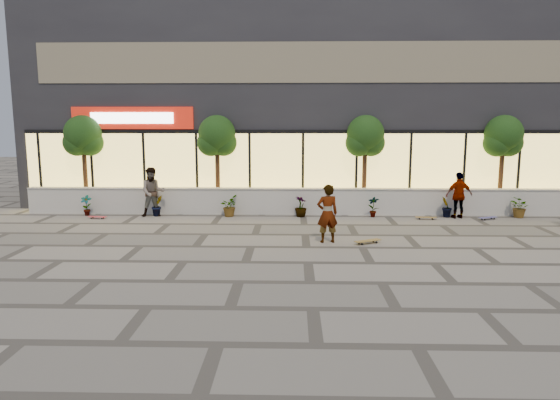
{
  "coord_description": "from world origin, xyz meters",
  "views": [
    {
      "loc": [
        -0.39,
        -12.59,
        3.6
      ],
      "look_at": [
        -0.79,
        2.26,
        1.3
      ],
      "focal_mm": 32.0,
      "sensor_mm": 36.0,
      "label": 1
    }
  ],
  "objects_px": {
    "tree_midwest": "(217,138)",
    "skateboard_center": "(368,241)",
    "tree_east": "(503,138)",
    "skateboard_right_far": "(488,218)",
    "skater_right_near": "(459,195)",
    "tree_mideast": "(365,138)",
    "skater_center": "(327,214)",
    "tree_west": "(83,138)",
    "skater_left": "(153,192)",
    "skateboard_left": "(97,217)",
    "skateboard_right_near": "(426,217)"
  },
  "relations": [
    {
      "from": "tree_mideast",
      "to": "skateboard_left",
      "type": "distance_m",
      "value": 10.9
    },
    {
      "from": "tree_mideast",
      "to": "tree_east",
      "type": "relative_size",
      "value": 1.0
    },
    {
      "from": "skateboard_right_near",
      "to": "skater_right_near",
      "type": "bearing_deg",
      "value": 20.31
    },
    {
      "from": "tree_west",
      "to": "skater_right_near",
      "type": "distance_m",
      "value": 15.12
    },
    {
      "from": "skater_left",
      "to": "skateboard_right_near",
      "type": "bearing_deg",
      "value": -19.34
    },
    {
      "from": "skater_left",
      "to": "skateboard_left",
      "type": "height_order",
      "value": "skater_left"
    },
    {
      "from": "skater_right_near",
      "to": "skateboard_left",
      "type": "xyz_separation_m",
      "value": [
        -13.74,
        -0.48,
        -0.81
      ]
    },
    {
      "from": "skater_center",
      "to": "skateboard_right_far",
      "type": "relative_size",
      "value": 2.27
    },
    {
      "from": "tree_west",
      "to": "skateboard_right_near",
      "type": "relative_size",
      "value": 4.97
    },
    {
      "from": "tree_midwest",
      "to": "skater_left",
      "type": "relative_size",
      "value": 2.04
    },
    {
      "from": "tree_east",
      "to": "skater_left",
      "type": "height_order",
      "value": "tree_east"
    },
    {
      "from": "tree_midwest",
      "to": "tree_mideast",
      "type": "xyz_separation_m",
      "value": [
        6.0,
        0.0,
        0.0
      ]
    },
    {
      "from": "skater_left",
      "to": "skater_right_near",
      "type": "xyz_separation_m",
      "value": [
        11.71,
        0.0,
        -0.08
      ]
    },
    {
      "from": "tree_mideast",
      "to": "skateboard_right_far",
      "type": "xyz_separation_m",
      "value": [
        4.45,
        -1.66,
        -2.91
      ]
    },
    {
      "from": "skater_center",
      "to": "tree_mideast",
      "type": "bearing_deg",
      "value": -120.66
    },
    {
      "from": "tree_mideast",
      "to": "skater_left",
      "type": "bearing_deg",
      "value": -170.44
    },
    {
      "from": "tree_west",
      "to": "skater_left",
      "type": "relative_size",
      "value": 2.04
    },
    {
      "from": "tree_mideast",
      "to": "skater_left",
      "type": "height_order",
      "value": "tree_mideast"
    },
    {
      "from": "tree_mideast",
      "to": "skateboard_right_near",
      "type": "xyz_separation_m",
      "value": [
        2.12,
        -1.7,
        -2.91
      ]
    },
    {
      "from": "tree_west",
      "to": "skateboard_left",
      "type": "bearing_deg",
      "value": -58.25
    },
    {
      "from": "tree_west",
      "to": "skateboard_center",
      "type": "relative_size",
      "value": 4.53
    },
    {
      "from": "tree_mideast",
      "to": "skater_center",
      "type": "xyz_separation_m",
      "value": [
        -1.86,
        -5.45,
        -2.09
      ]
    },
    {
      "from": "skateboard_left",
      "to": "skateboard_right_near",
      "type": "relative_size",
      "value": 0.91
    },
    {
      "from": "tree_east",
      "to": "skateboard_left",
      "type": "bearing_deg",
      "value": -173.23
    },
    {
      "from": "skater_center",
      "to": "skateboard_center",
      "type": "xyz_separation_m",
      "value": [
        1.22,
        -0.14,
        -0.81
      ]
    },
    {
      "from": "skater_left",
      "to": "skateboard_center",
      "type": "relative_size",
      "value": 2.22
    },
    {
      "from": "skater_right_near",
      "to": "skateboard_right_near",
      "type": "distance_m",
      "value": 1.55
    },
    {
      "from": "tree_midwest",
      "to": "tree_east",
      "type": "distance_m",
      "value": 11.5
    },
    {
      "from": "tree_mideast",
      "to": "skater_left",
      "type": "distance_m",
      "value": 8.67
    },
    {
      "from": "skateboard_left",
      "to": "skateboard_right_far",
      "type": "bearing_deg",
      "value": 7.71
    },
    {
      "from": "tree_east",
      "to": "skateboard_center",
      "type": "xyz_separation_m",
      "value": [
        -6.14,
        -5.59,
        -2.9
      ]
    },
    {
      "from": "tree_east",
      "to": "skateboard_right_far",
      "type": "distance_m",
      "value": 3.51
    },
    {
      "from": "skater_center",
      "to": "skateboard_right_far",
      "type": "height_order",
      "value": "skater_center"
    },
    {
      "from": "tree_midwest",
      "to": "skateboard_right_far",
      "type": "bearing_deg",
      "value": -9.05
    },
    {
      "from": "skater_center",
      "to": "skater_right_near",
      "type": "xyz_separation_m",
      "value": [
        5.26,
        4.05,
        -0.01
      ]
    },
    {
      "from": "tree_mideast",
      "to": "skater_right_near",
      "type": "relative_size",
      "value": 2.22
    },
    {
      "from": "skateboard_center",
      "to": "tree_mideast",
      "type": "bearing_deg",
      "value": 54.96
    },
    {
      "from": "tree_mideast",
      "to": "skater_center",
      "type": "height_order",
      "value": "tree_mideast"
    },
    {
      "from": "tree_midwest",
      "to": "skateboard_center",
      "type": "relative_size",
      "value": 4.53
    },
    {
      "from": "tree_midwest",
      "to": "skater_right_near",
      "type": "bearing_deg",
      "value": -8.47
    },
    {
      "from": "tree_east",
      "to": "skateboard_center",
      "type": "distance_m",
      "value": 8.8
    },
    {
      "from": "skater_left",
      "to": "skateboard_right_near",
      "type": "relative_size",
      "value": 2.43
    },
    {
      "from": "tree_mideast",
      "to": "skateboard_center",
      "type": "relative_size",
      "value": 4.53
    },
    {
      "from": "tree_west",
      "to": "skater_center",
      "type": "bearing_deg",
      "value": -29.47
    },
    {
      "from": "skater_right_near",
      "to": "tree_mideast",
      "type": "bearing_deg",
      "value": -29.43
    },
    {
      "from": "skateboard_center",
      "to": "skateboard_left",
      "type": "xyz_separation_m",
      "value": [
        -9.69,
        3.71,
        -0.02
      ]
    },
    {
      "from": "skater_left",
      "to": "skateboard_center",
      "type": "height_order",
      "value": "skater_left"
    },
    {
      "from": "skater_center",
      "to": "skateboard_right_far",
      "type": "distance_m",
      "value": 7.4
    },
    {
      "from": "tree_west",
      "to": "skateboard_center",
      "type": "distance_m",
      "value": 12.55
    },
    {
      "from": "tree_east",
      "to": "skateboard_right_far",
      "type": "xyz_separation_m",
      "value": [
        -1.05,
        -1.66,
        -2.91
      ]
    }
  ]
}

